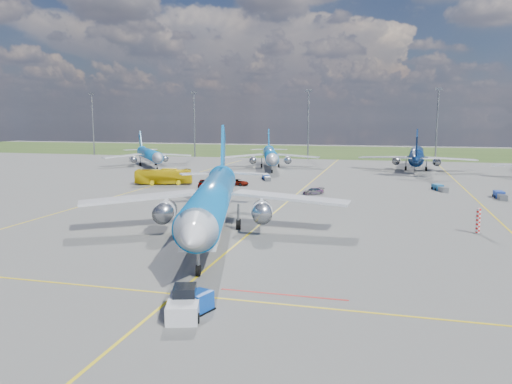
% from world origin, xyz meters
% --- Properties ---
extents(ground, '(400.00, 400.00, 0.00)m').
position_xyz_m(ground, '(0.00, 0.00, 0.00)').
color(ground, '#535351').
rests_on(ground, ground).
extents(grass_strip, '(400.00, 80.00, 0.01)m').
position_xyz_m(grass_strip, '(0.00, 150.00, 0.00)').
color(grass_strip, '#2D4719').
rests_on(grass_strip, ground).
extents(taxiway_lines, '(60.25, 160.00, 0.02)m').
position_xyz_m(taxiway_lines, '(0.17, 27.70, 0.01)').
color(taxiway_lines, yellow).
rests_on(taxiway_lines, ground).
extents(floodlight_masts, '(202.20, 0.50, 22.70)m').
position_xyz_m(floodlight_masts, '(10.00, 110.00, 12.56)').
color(floodlight_masts, slate).
rests_on(floodlight_masts, ground).
extents(warning_post, '(0.50, 0.50, 3.00)m').
position_xyz_m(warning_post, '(26.00, 8.00, 1.50)').
color(warning_post, red).
rests_on(warning_post, ground).
extents(bg_jet_nw, '(42.76, 44.57, 9.29)m').
position_xyz_m(bg_jet_nw, '(-49.38, 73.92, 0.00)').
color(bg_jet_nw, '#0D6ABA').
rests_on(bg_jet_nw, ground).
extents(bg_jet_nnw, '(37.89, 44.32, 9.98)m').
position_xyz_m(bg_jet_nnw, '(-15.07, 77.00, 0.00)').
color(bg_jet_nnw, '#0D6ABA').
rests_on(bg_jet_nnw, ground).
extents(bg_jet_n, '(33.48, 42.61, 10.69)m').
position_xyz_m(bg_jet_n, '(22.93, 83.36, 0.00)').
color(bg_jet_n, '#081E45').
rests_on(bg_jet_n, ground).
extents(main_airliner, '(45.67, 53.45, 12.05)m').
position_xyz_m(main_airliner, '(-3.89, -0.58, 0.00)').
color(main_airliner, '#0D6ABA').
rests_on(main_airliner, ground).
extents(pushback_tug, '(3.21, 5.77, 1.92)m').
position_xyz_m(pushback_tug, '(2.22, -23.63, 0.78)').
color(pushback_tug, silver).
rests_on(pushback_tug, ground).
extents(uld_container, '(1.86, 2.08, 1.38)m').
position_xyz_m(uld_container, '(2.94, -22.68, 0.69)').
color(uld_container, '#0B3DA1').
rests_on(uld_container, ground).
extents(apron_bus, '(11.89, 6.29, 3.24)m').
position_xyz_m(apron_bus, '(-28.71, 39.13, 1.62)').
color(apron_bus, yellow).
rests_on(apron_bus, ground).
extents(service_car_a, '(2.89, 4.58, 1.45)m').
position_xyz_m(service_car_a, '(-19.66, 37.65, 0.73)').
color(service_car_a, '#999999').
rests_on(service_car_a, ground).
extents(service_car_b, '(4.76, 3.49, 1.20)m').
position_xyz_m(service_car_b, '(-13.46, 41.69, 0.60)').
color(service_car_b, '#999999').
rests_on(service_car_b, ground).
extents(service_car_c, '(4.01, 3.90, 1.15)m').
position_xyz_m(service_car_c, '(2.90, 33.41, 0.58)').
color(service_car_c, '#999999').
rests_on(service_car_c, ground).
extents(baggage_tug_w, '(1.47, 5.10, 1.14)m').
position_xyz_m(baggage_tug_w, '(34.09, 36.65, 0.53)').
color(baggage_tug_w, '#1A3AA1').
rests_on(baggage_tug_w, ground).
extents(baggage_tug_c, '(2.99, 4.97, 1.09)m').
position_xyz_m(baggage_tug_c, '(-10.13, 51.85, 0.51)').
color(baggage_tug_c, '#1A3D9C').
rests_on(baggage_tug_c, ground).
extents(baggage_tug_e, '(2.75, 4.98, 1.08)m').
position_xyz_m(baggage_tug_e, '(25.11, 43.83, 0.51)').
color(baggage_tug_e, '#1A649F').
rests_on(baggage_tug_e, ground).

